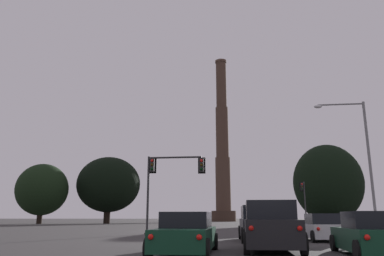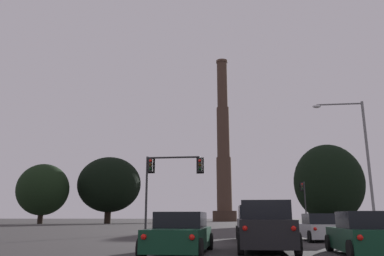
# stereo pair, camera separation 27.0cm
# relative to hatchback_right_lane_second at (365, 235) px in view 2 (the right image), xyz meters

# --- Properties ---
(hatchback_right_lane_second) EXTENTS (2.01, 4.15, 1.44)m
(hatchback_right_lane_second) POSITION_rel_hatchback_right_lane_second_xyz_m (0.00, 0.00, 0.00)
(hatchback_right_lane_second) COLOR #0F3823
(hatchback_right_lane_second) RESTS_ON ground_plane
(sedan_left_lane_second) EXTENTS (2.03, 4.72, 1.43)m
(sedan_left_lane_second) POSITION_rel_hatchback_right_lane_second_xyz_m (-6.21, 0.10, 0.00)
(sedan_left_lane_second) COLOR #0F3823
(sedan_left_lane_second) RESTS_ON ground_plane
(suv_center_lane_front) EXTENTS (2.23, 4.95, 1.86)m
(suv_center_lane_front) POSITION_rel_hatchback_right_lane_second_xyz_m (-3.23, 7.61, 0.23)
(suv_center_lane_front) COLOR #232328
(suv_center_lane_front) RESTS_ON ground_plane
(suv_center_lane_second) EXTENTS (2.17, 4.93, 1.86)m
(suv_center_lane_second) POSITION_rel_hatchback_right_lane_second_xyz_m (-3.14, 1.78, 0.23)
(suv_center_lane_second) COLOR black
(suv_center_lane_second) RESTS_ON ground_plane
(hatchback_right_lane_front) EXTENTS (2.06, 4.17, 1.44)m
(hatchback_right_lane_front) POSITION_rel_hatchback_right_lane_second_xyz_m (0.18, 8.13, 0.00)
(hatchback_right_lane_front) COLOR silver
(hatchback_right_lane_front) RESTS_ON ground_plane
(traffic_light_overhead_left) EXTENTS (4.63, 0.50, 5.87)m
(traffic_light_overhead_left) POSITION_rel_hatchback_right_lane_second_xyz_m (-9.67, 14.98, 3.80)
(traffic_light_overhead_left) COLOR #2D2D30
(traffic_light_overhead_left) RESTS_ON ground_plane
(traffic_light_far_right) EXTENTS (0.78, 0.50, 6.06)m
(traffic_light_far_right) POSITION_rel_hatchback_right_lane_second_xyz_m (4.90, 40.36, 3.31)
(traffic_light_far_right) COLOR #2D2D30
(traffic_light_far_right) RESTS_ON ground_plane
(street_lamp) EXTENTS (3.84, 0.36, 9.96)m
(street_lamp) POSITION_rel_hatchback_right_lane_second_xyz_m (5.02, 15.57, 5.40)
(street_lamp) COLOR slate
(street_lamp) RESTS_ON ground_plane
(smokestack) EXTENTS (7.18, 7.18, 50.45)m
(smokestack) POSITION_rel_hatchback_right_lane_second_xyz_m (-8.11, 99.33, 19.12)
(smokestack) COLOR #3C2B22
(smokestack) RESTS_ON ground_plane
(treeline_center_left) EXTENTS (12.29, 11.06, 14.23)m
(treeline_center_left) POSITION_rel_hatchback_right_lane_second_xyz_m (12.19, 56.83, 6.61)
(treeline_center_left) COLOR black
(treeline_center_left) RESTS_ON ground_plane
(treeline_left_mid) EXTENTS (9.82, 8.84, 11.20)m
(treeline_left_mid) POSITION_rel_hatchback_right_lane_second_xyz_m (-40.96, 54.40, 5.69)
(treeline_left_mid) COLOR black
(treeline_left_mid) RESTS_ON ground_plane
(treeline_far_right) EXTENTS (12.74, 11.47, 13.23)m
(treeline_far_right) POSITION_rel_hatchback_right_lane_second_xyz_m (-29.99, 60.24, 7.02)
(treeline_far_right) COLOR black
(treeline_far_right) RESTS_ON ground_plane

